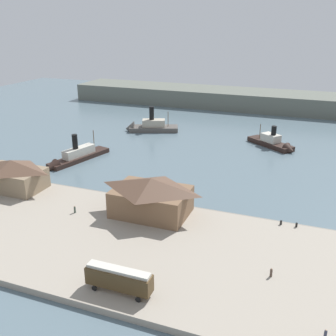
# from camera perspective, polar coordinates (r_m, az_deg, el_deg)

# --- Properties ---
(ground_plane) EXTENTS (320.00, 320.00, 0.00)m
(ground_plane) POSITION_cam_1_polar(r_m,az_deg,el_deg) (94.26, 1.15, -4.77)
(ground_plane) COLOR slate
(quay_promenade) EXTENTS (110.00, 36.00, 1.20)m
(quay_promenade) POSITION_cam_1_polar(r_m,az_deg,el_deg) (76.12, -4.57, -11.03)
(quay_promenade) COLOR #9E9384
(quay_promenade) RESTS_ON ground
(seawall_edge) EXTENTS (110.00, 0.80, 1.00)m
(seawall_edge) POSITION_cam_1_polar(r_m,az_deg,el_deg) (91.00, 0.38, -5.40)
(seawall_edge) COLOR gray
(seawall_edge) RESTS_ON ground
(ferry_shed_central_terminal) EXTENTS (15.14, 9.62, 7.37)m
(ferry_shed_central_terminal) POSITION_cam_1_polar(r_m,az_deg,el_deg) (103.84, -21.38, -0.83)
(ferry_shed_central_terminal) COLOR #847056
(ferry_shed_central_terminal) RESTS_ON quay_promenade
(ferry_shed_east_terminal) EXTENTS (16.01, 11.31, 8.15)m
(ferry_shed_east_terminal) POSITION_cam_1_polar(r_m,az_deg,el_deg) (84.24, -2.43, -4.02)
(ferry_shed_east_terminal) COLOR brown
(ferry_shed_east_terminal) RESTS_ON quay_promenade
(street_tram) EXTENTS (10.59, 2.52, 4.18)m
(street_tram) POSITION_cam_1_polar(r_m,az_deg,el_deg) (62.91, -7.05, -15.41)
(street_tram) COLOR #4C381E
(street_tram) RESTS_ON quay_promenade
(pedestrian_near_cart) EXTENTS (0.41, 0.41, 1.65)m
(pedestrian_near_cart) POSITION_cam_1_polar(r_m,az_deg,el_deg) (88.28, -13.21, -5.81)
(pedestrian_near_cart) COLOR #3D4C42
(pedestrian_near_cart) RESTS_ON quay_promenade
(pedestrian_near_east_shed) EXTENTS (0.39, 0.39, 1.58)m
(pedestrian_near_east_shed) POSITION_cam_1_polar(r_m,az_deg,el_deg) (59.82, 21.61, -21.30)
(pedestrian_near_east_shed) COLOR #33384C
(pedestrian_near_east_shed) RESTS_ON quay_promenade
(pedestrian_walking_west) EXTENTS (0.40, 0.40, 1.63)m
(pedestrian_walking_west) POSITION_cam_1_polar(r_m,az_deg,el_deg) (68.64, 14.56, -14.30)
(pedestrian_walking_west) COLOR #4C3D33
(pedestrian_walking_west) RESTS_ON quay_promenade
(mooring_post_east) EXTENTS (0.44, 0.44, 0.90)m
(mooring_post_east) POSITION_cam_1_polar(r_m,az_deg,el_deg) (84.63, 17.93, -7.76)
(mooring_post_east) COLOR black
(mooring_post_east) RESTS_ON quay_promenade
(mooring_post_center_west) EXTENTS (0.44, 0.44, 0.90)m
(mooring_post_center_west) POSITION_cam_1_polar(r_m,az_deg,el_deg) (84.64, 15.88, -7.52)
(mooring_post_center_west) COLOR black
(mooring_post_center_west) RESTS_ON quay_promenade
(ferry_approaching_east) EXTENTS (17.69, 14.99, 8.59)m
(ferry_approaching_east) POSITION_cam_1_polar(r_m,az_deg,el_deg) (137.17, 15.04, 3.42)
(ferry_approaching_east) COLOR black
(ferry_approaching_east) RESTS_ON ground
(ferry_departing_north) EXTENTS (20.78, 12.85, 11.40)m
(ferry_departing_north) POSITION_cam_1_polar(r_m,az_deg,el_deg) (152.69, -2.97, 5.91)
(ferry_departing_north) COLOR #514C47
(ferry_departing_north) RESTS_ON ground
(ferry_outer_harbor) EXTENTS (10.18, 23.70, 9.71)m
(ferry_outer_harbor) POSITION_cam_1_polar(r_m,az_deg,el_deg) (122.27, -13.46, 1.46)
(ferry_outer_harbor) COLOR black
(ferry_outer_harbor) RESTS_ON ground
(far_headland) EXTENTS (180.00, 24.00, 8.00)m
(far_headland) POSITION_cam_1_polar(r_m,az_deg,el_deg) (195.73, 12.27, 9.50)
(far_headland) COLOR #60665B
(far_headland) RESTS_ON ground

